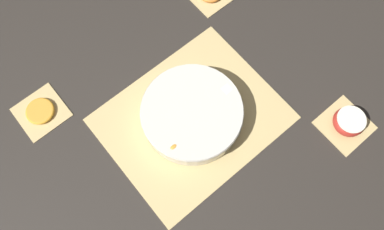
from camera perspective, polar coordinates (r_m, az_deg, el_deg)
The scene contains 7 objects.
ground_plane at distance 1.08m, azimuth 0.00°, elevation -0.58°, with size 6.00×6.00×0.00m, color #2D2823.
bamboo_mat_center at distance 1.08m, azimuth 0.00°, elevation -0.53°, with size 0.49×0.40×0.01m.
coaster_mat_near_right at distance 1.16m, azimuth 22.26°, elevation -1.42°, with size 0.13×0.13×0.01m.
coaster_mat_far_left at distance 1.17m, azimuth -22.01°, elevation 0.42°, with size 0.13×0.13×0.01m.
fruit_salad_bowl at distance 1.04m, azimuth -0.00°, elevation 0.19°, with size 0.29×0.29×0.07m.
apple_half at distance 1.14m, azimuth 22.76°, elevation -0.96°, with size 0.09×0.09×0.05m.
orange_slice_whole at distance 1.17m, azimuth -22.15°, elevation 0.56°, with size 0.08×0.08×0.01m.
Camera 1 is at (-0.23, -0.27, 1.02)m, focal length 35.00 mm.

